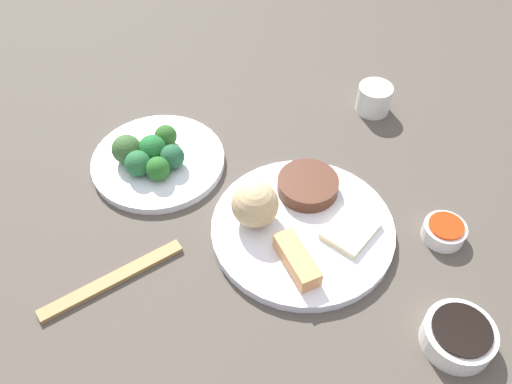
# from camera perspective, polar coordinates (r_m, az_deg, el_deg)

# --- Properties ---
(tabletop) EXTENTS (2.20, 2.20, 0.02)m
(tabletop) POSITION_cam_1_polar(r_m,az_deg,el_deg) (0.84, 5.14, -3.92)
(tabletop) COLOR #4B443B
(tabletop) RESTS_ON ground
(main_plate) EXTENTS (0.28, 0.28, 0.02)m
(main_plate) POSITION_cam_1_polar(r_m,az_deg,el_deg) (0.82, 4.91, -3.93)
(main_plate) COLOR white
(main_plate) RESTS_ON tabletop
(rice_scoop) EXTENTS (0.07, 0.07, 0.07)m
(rice_scoop) POSITION_cam_1_polar(r_m,az_deg,el_deg) (0.79, -0.11, -1.30)
(rice_scoop) COLOR tan
(rice_scoop) RESTS_ON main_plate
(spring_roll) EXTENTS (0.09, 0.08, 0.03)m
(spring_roll) POSITION_cam_1_polar(r_m,az_deg,el_deg) (0.76, 4.38, -7.22)
(spring_roll) COLOR tan
(spring_roll) RESTS_ON main_plate
(crab_rangoon_wonton) EXTENTS (0.10, 0.09, 0.01)m
(crab_rangoon_wonton) POSITION_cam_1_polar(r_m,az_deg,el_deg) (0.81, 10.07, -4.01)
(crab_rangoon_wonton) COLOR beige
(crab_rangoon_wonton) RESTS_ON main_plate
(stir_fry_heap) EXTENTS (0.10, 0.10, 0.02)m
(stir_fry_heap) POSITION_cam_1_polar(r_m,az_deg,el_deg) (0.85, 5.56, 0.72)
(stir_fry_heap) COLOR #502C1D
(stir_fry_heap) RESTS_ON main_plate
(broccoli_plate) EXTENTS (0.22, 0.22, 0.01)m
(broccoli_plate) POSITION_cam_1_polar(r_m,az_deg,el_deg) (0.92, -10.37, 3.24)
(broccoli_plate) COLOR white
(broccoli_plate) RESTS_ON tabletop
(broccoli_floret_0) EXTENTS (0.05, 0.05, 0.05)m
(broccoli_floret_0) POSITION_cam_1_polar(r_m,az_deg,el_deg) (0.90, -11.03, 4.57)
(broccoli_floret_0) COLOR #216A2E
(broccoli_floret_0) RESTS_ON broccoli_plate
(broccoli_floret_1) EXTENTS (0.04, 0.04, 0.04)m
(broccoli_floret_1) POSITION_cam_1_polar(r_m,az_deg,el_deg) (0.93, -9.62, 5.93)
(broccoli_floret_1) COLOR #2B5D22
(broccoli_floret_1) RESTS_ON broccoli_plate
(broccoli_floret_2) EXTENTS (0.05, 0.05, 0.05)m
(broccoli_floret_2) POSITION_cam_1_polar(r_m,az_deg,el_deg) (0.91, -13.65, 4.45)
(broccoli_floret_2) COLOR #385F2F
(broccoli_floret_2) RESTS_ON broccoli_plate
(broccoli_floret_3) EXTENTS (0.04, 0.04, 0.04)m
(broccoli_floret_3) POSITION_cam_1_polar(r_m,az_deg,el_deg) (0.89, -12.50, 2.99)
(broccoli_floret_3) COLOR #256536
(broccoli_floret_3) RESTS_ON broccoli_plate
(broccoli_floret_4) EXTENTS (0.04, 0.04, 0.04)m
(broccoli_floret_4) POSITION_cam_1_polar(r_m,az_deg,el_deg) (0.89, -8.95, 3.74)
(broccoli_floret_4) COLOR #225937
(broccoli_floret_4) RESTS_ON broccoli_plate
(broccoli_floret_5) EXTENTS (0.04, 0.04, 0.04)m
(broccoli_floret_5) POSITION_cam_1_polar(r_m,az_deg,el_deg) (0.87, -10.43, 2.46)
(broccoli_floret_5) COLOR #266624
(broccoli_floret_5) RESTS_ON broccoli_plate
(soy_sauce_bowl) EXTENTS (0.09, 0.09, 0.03)m
(soy_sauce_bowl) POSITION_cam_1_polar(r_m,az_deg,el_deg) (0.76, 20.77, -14.23)
(soy_sauce_bowl) COLOR white
(soy_sauce_bowl) RESTS_ON tabletop
(soy_sauce_bowl_liquid) EXTENTS (0.08, 0.08, 0.00)m
(soy_sauce_bowl_liquid) POSITION_cam_1_polar(r_m,az_deg,el_deg) (0.74, 21.16, -13.56)
(soy_sauce_bowl_liquid) COLOR black
(soy_sauce_bowl_liquid) RESTS_ON soy_sauce_bowl
(sauce_ramekin_sweet_and_sour) EXTENTS (0.06, 0.06, 0.02)m
(sauce_ramekin_sweet_and_sour) POSITION_cam_1_polar(r_m,az_deg,el_deg) (0.85, 19.43, -4.01)
(sauce_ramekin_sweet_and_sour) COLOR white
(sauce_ramekin_sweet_and_sour) RESTS_ON tabletop
(sauce_ramekin_sweet_and_sour_liquid) EXTENTS (0.05, 0.05, 0.00)m
(sauce_ramekin_sweet_and_sour_liquid) POSITION_cam_1_polar(r_m,az_deg,el_deg) (0.84, 19.67, -3.42)
(sauce_ramekin_sweet_and_sour_liquid) COLOR red
(sauce_ramekin_sweet_and_sour_liquid) RESTS_ON sauce_ramekin_sweet_and_sour
(teacup) EXTENTS (0.06, 0.06, 0.05)m
(teacup) POSITION_cam_1_polar(r_m,az_deg,el_deg) (1.03, 12.49, 9.71)
(teacup) COLOR white
(teacup) RESTS_ON tabletop
(chopsticks_pair) EXTENTS (0.18, 0.15, 0.01)m
(chopsticks_pair) POSITION_cam_1_polar(r_m,az_deg,el_deg) (0.79, -15.05, -9.03)
(chopsticks_pair) COLOR #9C7C49
(chopsticks_pair) RESTS_ON tabletop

